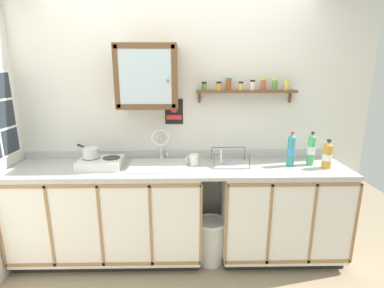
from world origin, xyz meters
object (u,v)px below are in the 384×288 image
at_px(bottle_juice_amber_1, 327,155).
at_px(bottle_soda_green_2, 311,150).
at_px(trash_bin, 211,240).
at_px(sink, 159,167).
at_px(saucepan, 90,152).
at_px(bottle_detergent_teal_0, 291,150).
at_px(warning_sign, 174,112).
at_px(wall_cabinet, 147,77).
at_px(dish_rack, 229,163).
at_px(mug, 194,160).
at_px(hot_plate_stove, 101,163).

relative_size(bottle_juice_amber_1, bottle_soda_green_2, 0.84).
distance_m(bottle_juice_amber_1, trash_bin, 1.34).
relative_size(sink, saucepan, 1.99).
distance_m(saucepan, bottle_soda_green_2, 2.04).
bearing_deg(bottle_soda_green_2, bottle_detergent_teal_0, -172.58).
xyz_separation_m(bottle_juice_amber_1, warning_sign, (-1.39, 0.34, 0.35)).
bearing_deg(bottle_juice_amber_1, warning_sign, 166.26).
height_order(bottle_detergent_teal_0, bottle_soda_green_2, bottle_detergent_teal_0).
xyz_separation_m(sink, wall_cabinet, (-0.09, 0.09, 0.82)).
xyz_separation_m(bottle_detergent_teal_0, dish_rack, (-0.57, 0.03, -0.13)).
height_order(mug, warning_sign, warning_sign).
height_order(saucepan, wall_cabinet, wall_cabinet).
xyz_separation_m(hot_plate_stove, mug, (0.85, 0.05, 0.01)).
height_order(sink, hot_plate_stove, sink).
height_order(bottle_detergent_teal_0, mug, bottle_detergent_teal_0).
distance_m(bottle_soda_green_2, warning_sign, 1.34).
relative_size(dish_rack, warning_sign, 1.42).
bearing_deg(dish_rack, wall_cabinet, 172.48).
distance_m(hot_plate_stove, bottle_soda_green_2, 1.95).
height_order(mug, wall_cabinet, wall_cabinet).
height_order(hot_plate_stove, warning_sign, warning_sign).
bearing_deg(trash_bin, bottle_juice_amber_1, 0.07).
height_order(saucepan, bottle_soda_green_2, bottle_soda_green_2).
xyz_separation_m(bottle_detergent_teal_0, warning_sign, (-1.09, 0.27, 0.32)).
bearing_deg(mug, wall_cabinet, 168.81).
bearing_deg(dish_rack, hot_plate_stove, -178.15).
distance_m(dish_rack, wall_cabinet, 1.09).
bearing_deg(wall_cabinet, sink, -46.71).
bearing_deg(bottle_detergent_teal_0, sink, 178.53).
bearing_deg(bottle_juice_amber_1, saucepan, 177.67).
relative_size(bottle_juice_amber_1, wall_cabinet, 0.48).
height_order(bottle_juice_amber_1, warning_sign, warning_sign).
distance_m(mug, warning_sign, 0.51).
bearing_deg(saucepan, hot_plate_stove, -15.48).
bearing_deg(bottle_soda_green_2, sink, 179.77).
bearing_deg(hot_plate_stove, sink, 4.71).
bearing_deg(bottle_soda_green_2, saucepan, -179.70).
bearing_deg(saucepan, mug, 1.66).
distance_m(bottle_detergent_teal_0, bottle_soda_green_2, 0.20).
height_order(sink, wall_cabinet, wall_cabinet).
distance_m(hot_plate_stove, trash_bin, 1.27).
bearing_deg(dish_rack, sink, 179.57).
distance_m(hot_plate_stove, bottle_detergent_teal_0, 1.75).
distance_m(mug, wall_cabinet, 0.87).
xyz_separation_m(sink, bottle_detergent_teal_0, (1.22, -0.03, 0.17)).
height_order(hot_plate_stove, saucepan, saucepan).
distance_m(sink, warning_sign, 0.56).
height_order(dish_rack, warning_sign, warning_sign).
bearing_deg(sink, mug, 1.98).
height_order(bottle_juice_amber_1, trash_bin, bottle_juice_amber_1).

